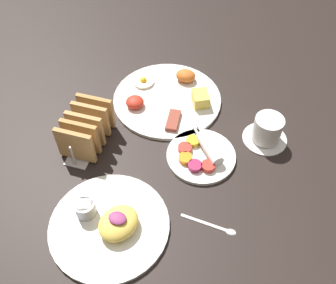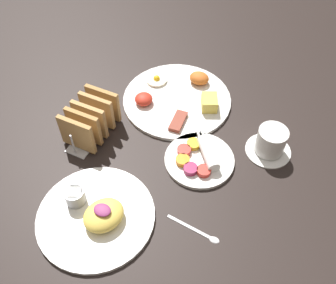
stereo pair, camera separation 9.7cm
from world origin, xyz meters
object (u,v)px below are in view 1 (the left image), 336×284
at_px(plate_foreground, 110,223).
at_px(plate_breakfast, 168,97).
at_px(plate_condiments, 201,154).
at_px(coffee_cup, 267,130).
at_px(toast_rack, 86,129).

bearing_deg(plate_foreground, plate_breakfast, 88.94).
distance_m(plate_condiments, coffee_cup, 0.19).
xyz_separation_m(plate_breakfast, toast_rack, (-0.16, -0.22, 0.04)).
relative_size(plate_breakfast, coffee_cup, 2.66).
bearing_deg(coffee_cup, plate_foreground, -129.98).
distance_m(toast_rack, coffee_cup, 0.48).
height_order(plate_condiments, coffee_cup, coffee_cup).
relative_size(plate_foreground, coffee_cup, 2.28).
bearing_deg(plate_foreground, plate_condiments, 59.04).
relative_size(toast_rack, coffee_cup, 1.50).
bearing_deg(toast_rack, plate_condiments, 6.08).
bearing_deg(coffee_cup, plate_breakfast, 165.89).
xyz_separation_m(plate_breakfast, coffee_cup, (0.30, -0.07, 0.03)).
height_order(plate_breakfast, toast_rack, toast_rack).
relative_size(plate_condiments, coffee_cup, 1.56).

